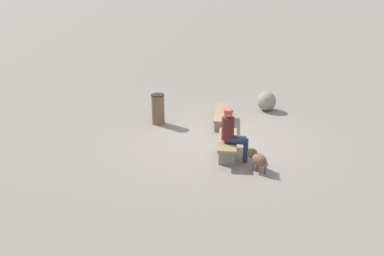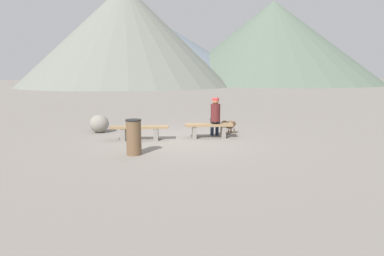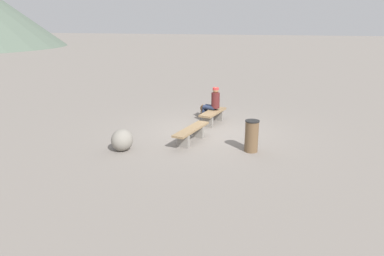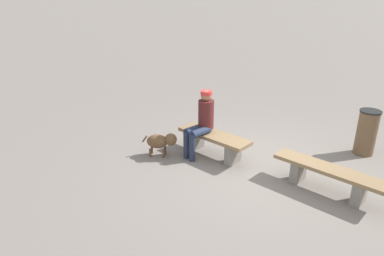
# 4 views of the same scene
# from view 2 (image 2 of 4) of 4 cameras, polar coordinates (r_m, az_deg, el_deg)

# --- Properties ---
(ground) EXTENTS (210.00, 210.00, 0.06)m
(ground) POSITION_cam_2_polar(r_m,az_deg,el_deg) (10.31, -2.22, -2.17)
(ground) COLOR gray
(bench_left) EXTENTS (1.81, 0.61, 0.44)m
(bench_left) POSITION_cam_2_polar(r_m,az_deg,el_deg) (10.30, -9.02, -0.42)
(bench_left) COLOR gray
(bench_left) RESTS_ON ground
(bench_right) EXTENTS (1.55, 0.65, 0.46)m
(bench_right) POSITION_cam_2_polar(r_m,az_deg,el_deg) (10.52, 2.90, 0.00)
(bench_right) COLOR gray
(bench_right) RESTS_ON ground
(seated_person) EXTENTS (0.40, 0.65, 1.28)m
(seated_person) POSITION_cam_2_polar(r_m,az_deg,el_deg) (10.59, 4.03, 2.29)
(seated_person) COLOR #511E1E
(seated_person) RESTS_ON ground
(dog) EXTENTS (0.63, 0.46, 0.47)m
(dog) POSITION_cam_2_polar(r_m,az_deg,el_deg) (11.31, 6.29, 0.56)
(dog) COLOR brown
(dog) RESTS_ON ground
(trash_bin) EXTENTS (0.40, 0.40, 0.90)m
(trash_bin) POSITION_cam_2_polar(r_m,az_deg,el_deg) (8.44, -10.01, -1.56)
(trash_bin) COLOR brown
(trash_bin) RESTS_ON ground
(boulder) EXTENTS (0.69, 0.63, 0.62)m
(boulder) POSITION_cam_2_polar(r_m,az_deg,el_deg) (11.92, -15.70, 0.72)
(boulder) COLOR gray
(boulder) RESTS_ON ground
(distant_peak_0) EXTENTS (29.94, 29.94, 7.83)m
(distant_peak_0) POSITION_cam_2_polar(r_m,az_deg,el_deg) (71.60, 5.88, 10.84)
(distant_peak_0) COLOR slate
(distant_peak_0) RESTS_ON ground
(distant_peak_1) EXTENTS (40.93, 40.93, 15.91)m
(distant_peak_1) POSITION_cam_2_polar(r_m,az_deg,el_deg) (68.89, 13.71, 14.05)
(distant_peak_1) COLOR #566656
(distant_peak_1) RESTS_ON ground
(distant_peak_2) EXTENTS (33.51, 33.51, 15.90)m
(distant_peak_2) POSITION_cam_2_polar(r_m,az_deg,el_deg) (55.98, -11.31, 15.27)
(distant_peak_2) COLOR slate
(distant_peak_2) RESTS_ON ground
(distant_peak_3) EXTENTS (40.88, 40.88, 12.11)m
(distant_peak_3) POSITION_cam_2_polar(r_m,az_deg,el_deg) (68.52, -5.51, 12.70)
(distant_peak_3) COLOR slate
(distant_peak_3) RESTS_ON ground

